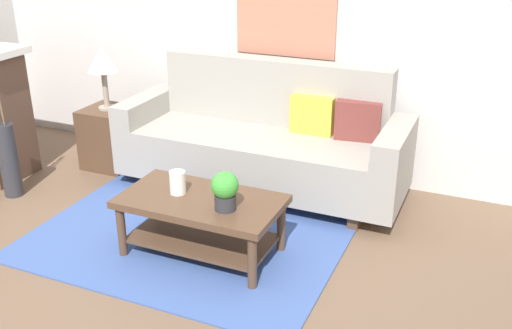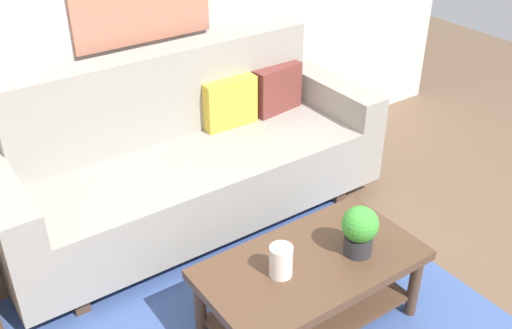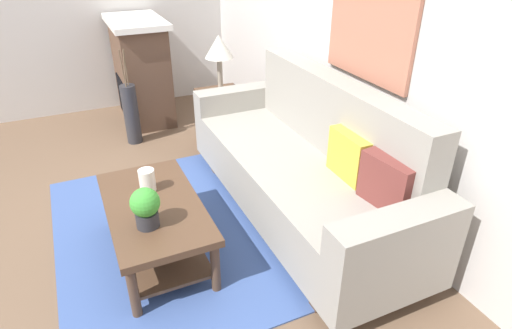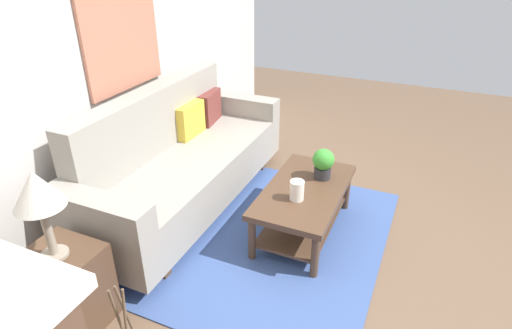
{
  "view_description": "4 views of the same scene",
  "coord_description": "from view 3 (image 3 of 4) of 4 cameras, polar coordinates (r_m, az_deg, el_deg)",
  "views": [
    {
      "loc": [
        1.96,
        -2.8,
        2.19
      ],
      "look_at": [
        0.43,
        0.71,
        0.56
      ],
      "focal_mm": 41.08,
      "sensor_mm": 36.0,
      "label": 1
    },
    {
      "loc": [
        -1.28,
        -1.35,
        2.31
      ],
      "look_at": [
        0.37,
        1.01,
        0.57
      ],
      "focal_mm": 41.47,
      "sensor_mm": 36.0,
      "label": 2
    },
    {
      "loc": [
        2.63,
        -0.05,
        2.04
      ],
      "look_at": [
        0.24,
        1.03,
        0.58
      ],
      "focal_mm": 30.09,
      "sensor_mm": 36.0,
      "label": 3
    },
    {
      "loc": [
        -2.63,
        -0.52,
        2.21
      ],
      "look_at": [
        0.15,
        0.71,
        0.59
      ],
      "focal_mm": 29.67,
      "sensor_mm": 36.0,
      "label": 4
    }
  ],
  "objects": [
    {
      "name": "floor_vase",
      "position": [
        4.69,
        -16.24,
        6.41
      ],
      "size": [
        0.16,
        0.16,
        0.63
      ],
      "primitive_type": "cylinder",
      "color": "#2D2D33",
      "rests_on": "ground_plane"
    },
    {
      "name": "side_table",
      "position": [
        4.55,
        -4.57,
        6.29
      ],
      "size": [
        0.44,
        0.44,
        0.56
      ],
      "primitive_type": "cube",
      "color": "#513826",
      "rests_on": "ground_plane"
    },
    {
      "name": "wall_back",
      "position": [
        3.4,
        13.77,
        16.67
      ],
      "size": [
        5.75,
        0.1,
        2.7
      ],
      "primitive_type": "cube",
      "color": "silver",
      "rests_on": "ground_plane"
    },
    {
      "name": "throw_pillow_maroon",
      "position": [
        2.71,
        16.98,
        -2.33
      ],
      "size": [
        0.37,
        0.17,
        0.32
      ],
      "primitive_type": "cube",
      "rotation": [
        0.0,
        0.0,
        0.13
      ],
      "color": "brown",
      "rests_on": "couch"
    },
    {
      "name": "area_rug",
      "position": [
        3.37,
        -10.14,
        -8.56
      ],
      "size": [
        2.23,
        1.76,
        0.01
      ],
      "primitive_type": "cube",
      "color": "#3D5693",
      "rests_on": "ground_plane"
    },
    {
      "name": "floor_vase_branch_c",
      "position": [
        4.54,
        -17.35,
        12.17
      ],
      "size": [
        0.03,
        0.03,
        0.36
      ],
      "primitive_type": "cylinder",
      "rotation": [
        0.05,
        0.05,
        0.0
      ],
      "color": "brown",
      "rests_on": "floor_vase"
    },
    {
      "name": "ground_plane",
      "position": [
        3.32,
        -18.58,
        -10.52
      ],
      "size": [
        9.75,
        9.75,
        0.0
      ],
      "primitive_type": "plane",
      "color": "brown"
    },
    {
      "name": "tabletop_vase",
      "position": [
        3.04,
        -14.27,
        -2.05
      ],
      "size": [
        0.11,
        0.11,
        0.16
      ],
      "primitive_type": "cylinder",
      "color": "white",
      "rests_on": "coffee_table"
    },
    {
      "name": "floor_vase_branch_b",
      "position": [
        4.55,
        -16.92,
        12.25
      ],
      "size": [
        0.05,
        0.02,
        0.36
      ],
      "primitive_type": "cylinder",
      "rotation": [
        -0.02,
        -0.1,
        0.0
      ],
      "color": "brown",
      "rests_on": "floor_vase"
    },
    {
      "name": "fireplace",
      "position": [
        5.22,
        -15.0,
        12.01
      ],
      "size": [
        1.02,
        0.58,
        1.16
      ],
      "color": "brown",
      "rests_on": "ground_plane"
    },
    {
      "name": "framed_painting",
      "position": [
        3.19,
        15.03,
        18.47
      ],
      "size": [
        0.9,
        0.03,
        0.86
      ],
      "primitive_type": "cube",
      "color": "#B77056"
    },
    {
      "name": "table_lamp",
      "position": [
        4.32,
        -4.95,
        15.05
      ],
      "size": [
        0.28,
        0.28,
        0.57
      ],
      "color": "gray",
      "rests_on": "side_table"
    },
    {
      "name": "couch",
      "position": [
        3.29,
        6.3,
        -0.24
      ],
      "size": [
        2.41,
        0.84,
        1.08
      ],
      "color": "gray",
      "rests_on": "ground_plane"
    },
    {
      "name": "coffee_table",
      "position": [
        2.99,
        -13.28,
        -6.94
      ],
      "size": [
        1.1,
        0.6,
        0.43
      ],
      "color": "#513826",
      "rests_on": "ground_plane"
    },
    {
      "name": "potted_plant_tabletop",
      "position": [
        2.66,
        -14.47,
        -5.45
      ],
      "size": [
        0.18,
        0.18,
        0.26
      ],
      "color": "#2D2D33",
      "rests_on": "coffee_table"
    },
    {
      "name": "floor_vase_branch_a",
      "position": [
        4.52,
        -17.07,
        12.11
      ],
      "size": [
        0.05,
        0.04,
        0.36
      ],
      "primitive_type": "cylinder",
      "rotation": [
        -0.08,
        -0.11,
        0.0
      ],
      "color": "brown",
      "rests_on": "floor_vase"
    },
    {
      "name": "throw_pillow_mustard",
      "position": [
        2.96,
        12.33,
        1.14
      ],
      "size": [
        0.36,
        0.13,
        0.32
      ],
      "primitive_type": "cube",
      "rotation": [
        0.0,
        0.0,
        -0.02
      ],
      "color": "gold",
      "rests_on": "couch"
    }
  ]
}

